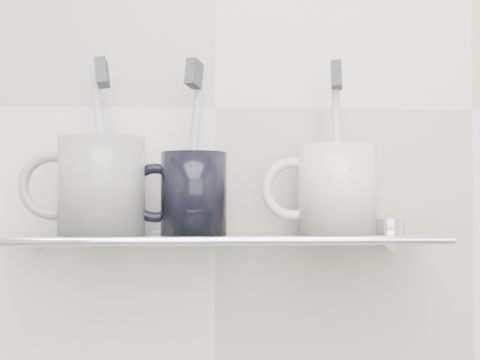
{
  "coord_description": "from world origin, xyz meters",
  "views": [
    {
      "loc": [
        -0.02,
        0.29,
        1.14
      ],
      "look_at": [
        0.03,
        1.04,
        1.16
      ],
      "focal_mm": 50.0,
      "sensor_mm": 36.0,
      "label": 1
    }
  ],
  "objects": [
    {
      "name": "wall_back",
      "position": [
        0.0,
        1.1,
        1.25
      ],
      "size": [
        2.5,
        0.0,
        2.5
      ],
      "primitive_type": "plane",
      "rotation": [
        1.57,
        0.0,
        0.0
      ],
      "color": "silver",
      "rests_on": "ground"
    },
    {
      "name": "shelf_glass",
      "position": [
        0.0,
        1.04,
        1.1
      ],
      "size": [
        0.5,
        0.12,
        0.01
      ],
      "primitive_type": "cube",
      "color": "silver",
      "rests_on": "wall_back"
    },
    {
      "name": "shelf_rail",
      "position": [
        0.0,
        0.98,
        1.1
      ],
      "size": [
        0.5,
        0.01,
        0.01
      ],
      "primitive_type": "cylinder",
      "rotation": [
        0.0,
        1.57,
        0.0
      ],
      "color": "silver",
      "rests_on": "shelf_glass"
    },
    {
      "name": "bracket_left",
      "position": [
        -0.21,
        1.09,
        1.09
      ],
      "size": [
        0.02,
        0.03,
        0.02
      ],
      "primitive_type": "cylinder",
      "rotation": [
        1.57,
        0.0,
        0.0
      ],
      "color": "silver",
      "rests_on": "wall_back"
    },
    {
      "name": "bracket_right",
      "position": [
        0.21,
        1.09,
        1.09
      ],
      "size": [
        0.02,
        0.03,
        0.02
      ],
      "primitive_type": "cylinder",
      "rotation": [
        1.57,
        0.0,
        0.0
      ],
      "color": "silver",
      "rests_on": "wall_back"
    },
    {
      "name": "mug_left",
      "position": [
        -0.13,
        1.04,
        1.15
      ],
      "size": [
        0.11,
        0.11,
        0.11
      ],
      "primitive_type": "cylinder",
      "rotation": [
        0.0,
        0.0,
        -0.18
      ],
      "color": "white",
      "rests_on": "shelf_glass"
    },
    {
      "name": "mug_left_handle",
      "position": [
        -0.18,
        1.04,
        1.15
      ],
      "size": [
        0.08,
        0.01,
        0.08
      ],
      "primitive_type": "torus",
      "rotation": [
        1.57,
        0.0,
        0.0
      ],
      "color": "white",
      "rests_on": "mug_left"
    },
    {
      "name": "toothbrush_left",
      "position": [
        -0.13,
        1.04,
        1.2
      ],
      "size": [
        0.04,
        0.05,
        0.19
      ],
      "primitive_type": "cylinder",
      "rotation": [
        -0.2,
        -0.14,
        0.0
      ],
      "color": "#B2B7D6",
      "rests_on": "mug_left"
    },
    {
      "name": "bristles_left",
      "position": [
        -0.13,
        1.04,
        1.28
      ],
      "size": [
        0.02,
        0.03,
        0.04
      ],
      "primitive_type": "cube",
      "rotation": [
        -0.2,
        -0.14,
        0.0
      ],
      "color": "#3B3D44",
      "rests_on": "toothbrush_left"
    },
    {
      "name": "mug_center",
      "position": [
        -0.03,
        1.04,
        1.15
      ],
      "size": [
        0.1,
        0.1,
        0.09
      ],
      "primitive_type": "cylinder",
      "rotation": [
        0.0,
        0.0,
        0.38
      ],
      "color": "black",
      "rests_on": "shelf_glass"
    },
    {
      "name": "mug_center_handle",
      "position": [
        -0.07,
        1.04,
        1.15
      ],
      "size": [
        0.07,
        0.01,
        0.07
      ],
      "primitive_type": "torus",
      "rotation": [
        1.57,
        0.0,
        0.0
      ],
      "color": "black",
      "rests_on": "mug_center"
    },
    {
      "name": "toothbrush_center",
      "position": [
        -0.03,
        1.04,
        1.2
      ],
      "size": [
        0.03,
        0.05,
        0.19
      ],
      "primitive_type": "cylinder",
      "rotation": [
        -0.2,
        0.0,
        -0.44
      ],
      "color": "#92B0BC",
      "rests_on": "mug_center"
    },
    {
      "name": "bristles_center",
      "position": [
        -0.03,
        1.04,
        1.28
      ],
      "size": [
        0.02,
        0.03,
        0.03
      ],
      "primitive_type": "cube",
      "rotation": [
        -0.2,
        0.0,
        -0.44
      ],
      "color": "#3B3D44",
      "rests_on": "toothbrush_center"
    },
    {
      "name": "mug_right",
      "position": [
        0.14,
        1.04,
        1.15
      ],
      "size": [
        0.09,
        0.09,
        0.1
      ],
      "primitive_type": "cylinder",
      "rotation": [
        0.0,
        0.0,
        0.06
      ],
      "color": "silver",
      "rests_on": "shelf_glass"
    },
    {
      "name": "mug_right_handle",
      "position": [
        0.09,
        1.04,
        1.15
      ],
      "size": [
        0.07,
        0.01,
        0.07
      ],
      "primitive_type": "torus",
      "rotation": [
        1.57,
        0.0,
        0.0
      ],
      "color": "silver",
      "rests_on": "mug_right"
    },
    {
      "name": "toothbrush_right",
      "position": [
        0.14,
        1.04,
        1.2
      ],
      "size": [
        0.01,
        0.04,
        0.19
      ],
      "primitive_type": "cylinder",
      "rotation": [
        -0.12,
        -0.03,
        -0.22
      ],
      "color": "beige",
      "rests_on": "mug_right"
    },
    {
      "name": "bristles_right",
      "position": [
        0.14,
        1.04,
        1.28
      ],
      "size": [
        0.02,
        0.03,
        0.03
      ],
      "primitive_type": "cube",
      "rotation": [
        -0.12,
        -0.03,
        -0.22
      ],
      "color": "#3B3D44",
      "rests_on": "toothbrush_right"
    },
    {
      "name": "chrome_cap",
      "position": [
        0.2,
        1.04,
        1.11
      ],
      "size": [
        0.04,
        0.04,
        0.02
      ],
      "primitive_type": "cylinder",
      "color": "silver",
      "rests_on": "shelf_glass"
    }
  ]
}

